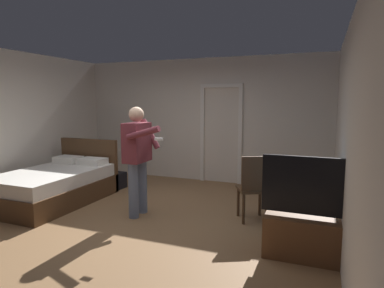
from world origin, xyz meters
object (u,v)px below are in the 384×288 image
side_table (288,189)px  bed (56,185)px  tv_flatscreen (312,230)px  wooden_chair (254,185)px  person_blue_shirt (138,153)px  suitcase_dark (111,180)px  laptop (286,171)px  bottle_on_table (299,168)px

side_table → bed: bearing=-172.2°
tv_flatscreen → wooden_chair: tv_flatscreen is taller
person_blue_shirt → suitcase_dark: size_ratio=3.02×
laptop → wooden_chair: wooden_chair is taller
suitcase_dark → bottle_on_table: bearing=-4.3°
side_table → bottle_on_table: 0.38m
suitcase_dark → bed: bearing=-100.0°
wooden_chair → side_table: bearing=26.5°
laptop → wooden_chair: size_ratio=0.41×
tv_flatscreen → suitcase_dark: size_ratio=2.10×
side_table → wooden_chair: 0.53m
tv_flatscreen → bottle_on_table: bearing=101.8°
bottle_on_table → wooden_chair: wooden_chair is taller
bed → bottle_on_table: (4.04, 0.45, 0.52)m
bottle_on_table → person_blue_shirt: bearing=-167.1°
tv_flatscreen → laptop: size_ratio=2.86×
side_table → suitcase_dark: (-3.57, 0.62, -0.32)m
side_table → laptop: 0.28m
bottle_on_table → person_blue_shirt: (-2.32, -0.53, 0.16)m
tv_flatscreen → laptop: bearing=110.1°
side_table → bottle_on_table: bearing=-29.7°
wooden_chair → person_blue_shirt: person_blue_shirt is taller
bottle_on_table → wooden_chair: (-0.61, -0.15, -0.28)m
bed → suitcase_dark: bearing=73.7°
bed → tv_flatscreen: 4.31m
bed → suitcase_dark: bed is taller
bed → bottle_on_table: bearing=6.4°
suitcase_dark → laptop: bearing=-4.2°
tv_flatscreen → side_table: bearing=107.5°
side_table → person_blue_shirt: (-2.18, -0.61, 0.50)m
wooden_chair → suitcase_dark: 3.24m
bed → tv_flatscreen: tv_flatscreen is taller
laptop → wooden_chair: (-0.43, -0.19, -0.21)m
tv_flatscreen → person_blue_shirt: (-2.54, 0.54, 0.64)m
bottle_on_table → tv_flatscreen: bearing=-78.2°
laptop → bed: bearing=-172.7°
tv_flatscreen → suitcase_dark: bearing=155.8°
bed → side_table: bearing=7.8°
tv_flatscreen → suitcase_dark: (-3.93, 1.77, -0.18)m
side_table → suitcase_dark: size_ratio=1.28×
wooden_chair → suitcase_dark: wooden_chair is taller
tv_flatscreen → person_blue_shirt: bearing=167.9°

